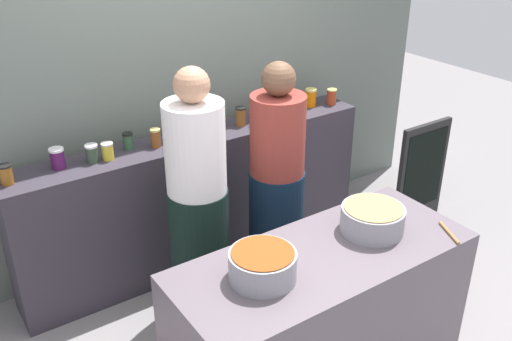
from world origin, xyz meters
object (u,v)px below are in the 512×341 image
(preserve_jar_2, at_px, (92,153))
(cook_with_tongs, at_px, (198,212))
(preserve_jar_7, at_px, (213,122))
(preserve_jar_6, at_px, (188,131))
(preserve_jar_10, at_px, (278,109))
(preserve_jar_11, at_px, (298,106))
(preserve_jar_8, at_px, (241,116))
(preserve_jar_9, at_px, (258,116))
(cooking_pot_left, at_px, (263,266))
(preserve_jar_0, at_px, (6,175))
(preserve_jar_3, at_px, (108,151))
(preserve_jar_13, at_px, (332,97))
(preserve_jar_5, at_px, (156,138))
(wooden_spoon, at_px, (449,232))
(cooking_pot_center, at_px, (372,219))
(preserve_jar_4, at_px, (128,141))
(preserve_jar_1, at_px, (57,158))
(preserve_jar_12, at_px, (311,97))
(chalkboard_sign, at_px, (422,174))
(cook_in_cap, at_px, (277,191))

(preserve_jar_2, height_order, cook_with_tongs, cook_with_tongs)
(preserve_jar_7, bearing_deg, preserve_jar_6, -173.06)
(preserve_jar_10, xyz_separation_m, preserve_jar_11, (0.19, 0.00, -0.01))
(preserve_jar_2, relative_size, preserve_jar_10, 0.81)
(preserve_jar_8, bearing_deg, preserve_jar_2, 179.92)
(preserve_jar_10, relative_size, cook_with_tongs, 0.09)
(preserve_jar_9, xyz_separation_m, cooking_pot_left, (-0.88, -1.33, -0.18))
(preserve_jar_0, height_order, cook_with_tongs, cook_with_tongs)
(preserve_jar_3, bearing_deg, preserve_jar_8, 0.91)
(preserve_jar_0, height_order, preserve_jar_13, preserve_jar_13)
(preserve_jar_3, bearing_deg, preserve_jar_2, 169.55)
(preserve_jar_5, distance_m, preserve_jar_10, 0.99)
(preserve_jar_7, distance_m, wooden_spoon, 1.77)
(preserve_jar_9, distance_m, preserve_jar_13, 0.74)
(preserve_jar_11, bearing_deg, cooking_pot_center, -110.55)
(preserve_jar_2, xyz_separation_m, cook_with_tongs, (0.44, -0.56, -0.30))
(preserve_jar_11, xyz_separation_m, preserve_jar_13, (0.35, 0.01, 0.00))
(preserve_jar_3, relative_size, preserve_jar_10, 0.78)
(cook_with_tongs, bearing_deg, preserve_jar_4, 105.31)
(preserve_jar_11, bearing_deg, preserve_jar_1, 177.49)
(preserve_jar_0, height_order, cooking_pot_left, preserve_jar_0)
(preserve_jar_4, height_order, preserve_jar_12, preserve_jar_12)
(preserve_jar_2, distance_m, preserve_jar_12, 1.80)
(preserve_jar_6, xyz_separation_m, preserve_jar_12, (1.12, 0.05, 0.01))
(preserve_jar_7, relative_size, preserve_jar_13, 1.06)
(preserve_jar_3, height_order, preserve_jar_12, preserve_jar_12)
(wooden_spoon, xyz_separation_m, chalkboard_sign, (1.07, 1.07, -0.37))
(preserve_jar_11, bearing_deg, preserve_jar_13, 2.29)
(preserve_jar_1, height_order, preserve_jar_3, preserve_jar_1)
(preserve_jar_1, bearing_deg, cooking_pot_center, -46.88)
(preserve_jar_3, xyz_separation_m, preserve_jar_9, (1.13, -0.04, 0.01))
(cook_with_tongs, bearing_deg, cooking_pot_left, -96.18)
(preserve_jar_3, xyz_separation_m, preserve_jar_10, (1.33, -0.03, 0.02))
(preserve_jar_0, relative_size, cook_with_tongs, 0.07)
(preserve_jar_4, height_order, cook_in_cap, cook_in_cap)
(preserve_jar_6, height_order, cook_with_tongs, cook_with_tongs)
(preserve_jar_12, bearing_deg, chalkboard_sign, -40.30)
(preserve_jar_10, relative_size, preserve_jar_13, 1.14)
(preserve_jar_9, bearing_deg, preserve_jar_1, 176.15)
(preserve_jar_1, xyz_separation_m, cooking_pot_center, (1.32, -1.41, -0.18))
(preserve_jar_1, height_order, preserve_jar_8, preserve_jar_8)
(preserve_jar_8, height_order, cook_in_cap, cook_in_cap)
(preserve_jar_6, xyz_separation_m, preserve_jar_10, (0.75, -0.03, 0.01))
(cook_with_tongs, xyz_separation_m, chalkboard_sign, (2.09, -0.02, -0.31))
(preserve_jar_12, distance_m, cooking_pot_left, 2.04)
(preserve_jar_5, bearing_deg, preserve_jar_12, 1.62)
(preserve_jar_6, relative_size, chalkboard_sign, 0.14)
(preserve_jar_3, distance_m, cooking_pot_left, 1.41)
(preserve_jar_8, xyz_separation_m, wooden_spoon, (0.33, -1.65, -0.25))
(preserve_jar_10, xyz_separation_m, chalkboard_sign, (1.10, -0.53, -0.63))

